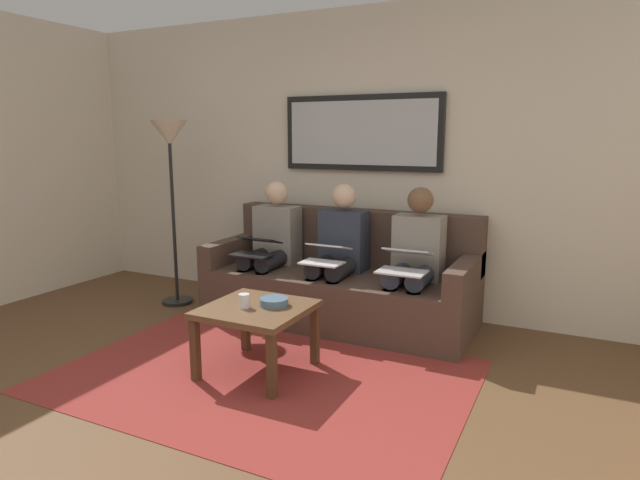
{
  "coord_description": "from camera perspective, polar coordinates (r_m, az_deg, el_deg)",
  "views": [
    {
      "loc": [
        -1.78,
        1.93,
        1.53
      ],
      "look_at": [
        0.0,
        -1.7,
        0.75
      ],
      "focal_mm": 30.59,
      "sensor_mm": 36.0,
      "label": 1
    }
  ],
  "objects": [
    {
      "name": "wall_rear",
      "position": [
        4.88,
        4.72,
        8.16
      ],
      "size": [
        6.0,
        0.12,
        2.6
      ],
      "primitive_type": "cube",
      "color": "beige",
      "rests_on": "ground_plane"
    },
    {
      "name": "person_left",
      "position": [
        4.24,
        9.89,
        -1.79
      ],
      "size": [
        0.38,
        0.58,
        1.14
      ],
      "color": "gray",
      "rests_on": "couch"
    },
    {
      "name": "person_middle",
      "position": [
        4.46,
        1.98,
        -1.03
      ],
      "size": [
        0.38,
        0.58,
        1.14
      ],
      "color": "#2D3342",
      "rests_on": "couch"
    },
    {
      "name": "laptop_black",
      "position": [
        4.54,
        -6.69,
        -0.68
      ],
      "size": [
        0.33,
        0.33,
        0.14
      ],
      "color": "black"
    },
    {
      "name": "bowl",
      "position": [
        3.55,
        -4.84,
        -6.46
      ],
      "size": [
        0.19,
        0.19,
        0.05
      ],
      "primitive_type": "cylinder",
      "color": "slate",
      "rests_on": "coffee_table"
    },
    {
      "name": "ground_plane",
      "position": [
        3.07,
        -15.13,
        -20.48
      ],
      "size": [
        6.0,
        5.2,
        0.1
      ],
      "primitive_type": "cube",
      "color": "brown"
    },
    {
      "name": "standing_lamp",
      "position": [
        5.05,
        -15.41,
        8.71
      ],
      "size": [
        0.32,
        0.32,
        1.66
      ],
      "color": "black",
      "rests_on": "ground_plane"
    },
    {
      "name": "cup",
      "position": [
        3.52,
        -7.94,
        -6.32
      ],
      "size": [
        0.07,
        0.07,
        0.09
      ],
      "primitive_type": "cylinder",
      "color": "silver",
      "rests_on": "coffee_table"
    },
    {
      "name": "laptop_silver",
      "position": [
        4.02,
        8.95,
        -2.13
      ],
      "size": [
        0.35,
        0.38,
        0.16
      ],
      "color": "silver"
    },
    {
      "name": "laptop_white",
      "position": [
        4.24,
        0.61,
        -1.42
      ],
      "size": [
        0.32,
        0.34,
        0.14
      ],
      "color": "white"
    },
    {
      "name": "coffee_table",
      "position": [
        3.57,
        -6.65,
        -7.89
      ],
      "size": [
        0.64,
        0.64,
        0.45
      ],
      "color": "brown",
      "rests_on": "ground_plane"
    },
    {
      "name": "person_right",
      "position": [
        4.75,
        -5.08,
        -0.32
      ],
      "size": [
        0.38,
        0.58,
        1.14
      ],
      "color": "gray",
      "rests_on": "couch"
    },
    {
      "name": "couch",
      "position": [
        4.59,
        2.31,
        -4.5
      ],
      "size": [
        2.2,
        0.9,
        0.9
      ],
      "color": "#4C382D",
      "rests_on": "ground_plane"
    },
    {
      "name": "area_rug",
      "position": [
        3.64,
        -6.09,
        -13.93
      ],
      "size": [
        2.6,
        1.8,
        0.01
      ],
      "primitive_type": "cube",
      "color": "maroon",
      "rests_on": "ground_plane"
    },
    {
      "name": "framed_mirror",
      "position": [
        4.78,
        4.34,
        11.11
      ],
      "size": [
        1.44,
        0.05,
        0.64
      ],
      "color": "black"
    }
  ]
}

